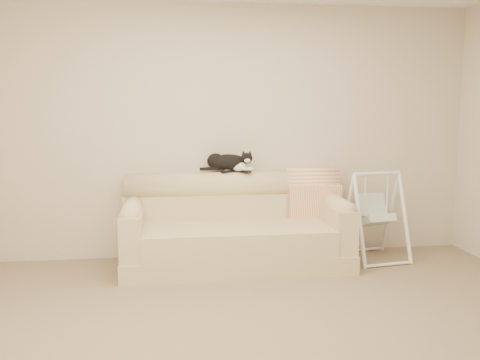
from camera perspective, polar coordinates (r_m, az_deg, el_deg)
The scene contains 8 objects.
ground_plane at distance 3.92m, azimuth 3.23°, elevation -15.74°, with size 5.00×5.00×0.00m, color brown.
room_shell at distance 3.59m, azimuth 3.42°, elevation 7.18°, with size 5.04×4.04×2.60m.
sofa at distance 5.32m, azimuth -0.54°, elevation -5.32°, with size 2.20×0.93×0.90m.
remote_a at distance 5.46m, azimuth -1.21°, elevation 0.99°, with size 0.18×0.14×0.03m.
remote_b at distance 5.45m, azimuth 0.37°, elevation 0.95°, with size 0.15×0.16×0.02m.
tuxedo_cat at distance 5.46m, azimuth -1.25°, elevation 1.94°, with size 0.55×0.26×0.21m.
throw_blanket at distance 5.63m, azimuth 7.70°, elevation -0.76°, with size 0.54×0.38×0.58m.
baby_swing at distance 5.66m, azimuth 14.21°, elevation -3.69°, with size 0.64×0.67×0.92m.
Camera 1 is at (-0.70, -3.52, 1.58)m, focal length 40.00 mm.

